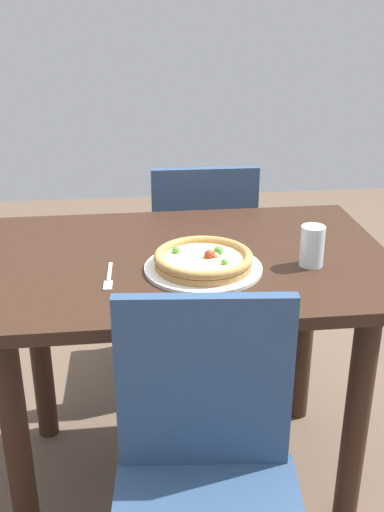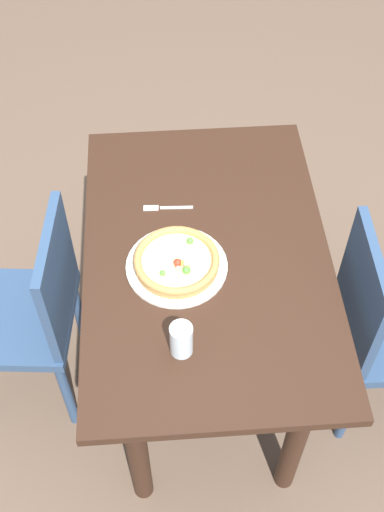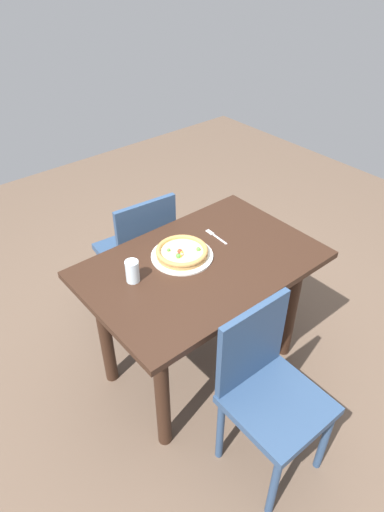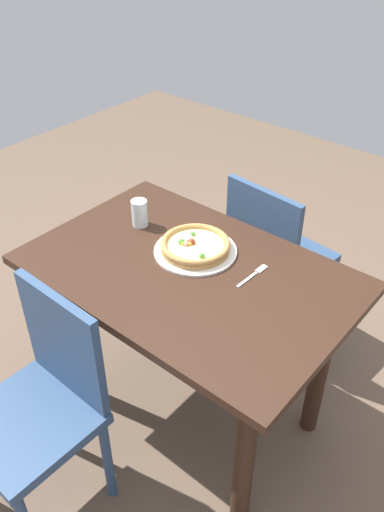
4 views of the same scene
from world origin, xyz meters
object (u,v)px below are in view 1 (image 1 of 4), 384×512
Objects in this scene: chair_far at (208,492)px; chair_near at (201,259)px; plate at (203,268)px; pizza at (203,259)px; dining_table at (182,301)px; drinking_glass at (312,246)px; fork at (109,278)px.

chair_near is at bearing -91.29° from chair_far.
plate is (0.09, 0.70, 0.28)m from chair_near.
pizza is (0.09, 0.70, 0.31)m from chair_near.
chair_near is at bearing -102.76° from dining_table.
dining_table is 1.32× the size of chair_near.
chair_far is at bearing 83.66° from pizza.
plate is 2.82× the size of drinking_glass.
chair_far is (0.14, 1.20, 0.00)m from chair_near.
plate is 1.19× the size of pizza.
dining_table is at bearing -63.55° from plate.
drinking_glass is (-0.29, 0.00, 0.05)m from plate.
pizza reaches higher than dining_table.
pizza reaches higher than plate.
drinking_glass is at bearing -119.44° from chair_far.
plate is at bearing 99.30° from fork.
chair_near is at bearing -97.11° from plate.
plate is at bearing 116.45° from dining_table.
chair_near is (-0.14, -0.60, -0.14)m from dining_table.
chair_near reaches higher than fork.
chair_near reaches higher than dining_table.
chair_far is 2.85× the size of plate.
pizza is 2.37× the size of drinking_glass.
chair_far reaches higher than drinking_glass.
chair_near is at bearing -97.09° from pizza.
chair_near reaches higher than pizza.
chair_far is 5.41× the size of fork.
fork reaches higher than dining_table.
plate is 0.30m from drinking_glass.
pizza is at bearing -137.14° from plate.
dining_table is at bearing -85.16° from chair_far.
chair_far reaches higher than plate.
drinking_glass is at bearing -72.43° from chair_near.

